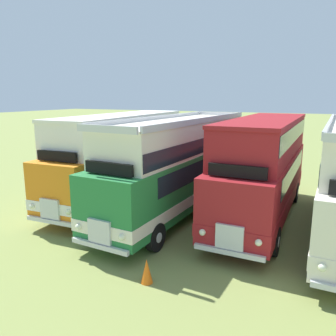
{
  "coord_description": "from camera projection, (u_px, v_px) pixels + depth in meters",
  "views": [
    {
      "loc": [
        -1.16,
        -14.52,
        5.44
      ],
      "look_at": [
        -8.04,
        -0.2,
        2.04
      ],
      "focal_mm": 36.14,
      "sensor_mm": 36.0,
      "label": 1
    }
  ],
  "objects": [
    {
      "name": "bus_first_in_row",
      "position": [
        123.0,
        152.0,
        18.04
      ],
      "size": [
        3.06,
        11.25,
        4.49
      ],
      "color": "orange",
      "rests_on": "ground"
    },
    {
      "name": "bus_second_in_row",
      "position": [
        180.0,
        163.0,
        15.83
      ],
      "size": [
        3.1,
        11.76,
        4.52
      ],
      "color": "#237538",
      "rests_on": "ground"
    },
    {
      "name": "bus_third_in_row",
      "position": [
        263.0,
        165.0,
        14.88
      ],
      "size": [
        2.65,
        10.27,
        4.49
      ],
      "color": "maroon",
      "rests_on": "ground"
    },
    {
      "name": "cone_near_end",
      "position": [
        147.0,
        271.0,
        9.97
      ],
      "size": [
        0.36,
        0.36,
        0.75
      ],
      "primitive_type": "cone",
      "color": "orange",
      "rests_on": "ground"
    }
  ]
}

